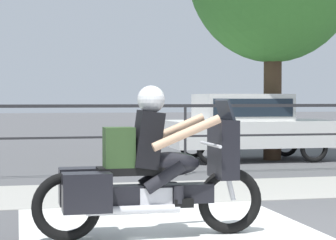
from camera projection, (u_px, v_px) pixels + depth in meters
ground_plane at (312, 233)px, 7.08m from camera, size 120.00×120.00×0.00m
sidewalk_band at (218, 190)px, 10.39m from camera, size 44.00×2.40×0.01m
fence_railing at (185, 120)px, 12.41m from camera, size 36.00×0.05×1.35m
motorcycle at (148, 172)px, 6.83m from camera, size 2.45×0.76×1.59m
parked_car at (248, 123)px, 15.31m from camera, size 3.91×1.74×1.56m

